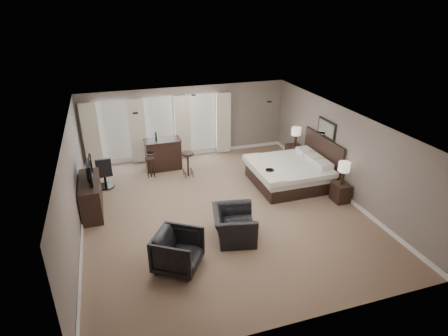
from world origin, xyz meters
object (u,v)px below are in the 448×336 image
object	(u,v)px
desk_chair	(104,172)
bar_stool_left	(151,168)
nightstand_near	(340,192)
dresser	(91,196)
armchair_far	(178,249)
bar_stool_right	(188,164)
bed	(291,163)
bar_counter	(163,154)
armchair_near	(234,220)
lamp_near	(343,173)
nightstand_far	(294,154)
lamp_far	(296,137)
tv	(88,178)

from	to	relation	value
desk_chair	bar_stool_left	bearing A→B (deg)	-172.62
nightstand_near	desk_chair	xyz separation A→B (m)	(-6.53, 3.00, 0.25)
dresser	armchair_far	bearing A→B (deg)	-59.60
bar_stool_right	armchair_far	bearing A→B (deg)	-105.37
bed	bar_counter	distance (m)	4.38
armchair_near	lamp_near	bearing A→B (deg)	-64.88
armchair_near	bar_stool_right	world-z (taller)	armchair_near
bed	dresser	xyz separation A→B (m)	(-6.03, 0.14, -0.25)
nightstand_near	dresser	xyz separation A→B (m)	(-6.92, 1.59, 0.21)
nightstand_far	bar_stool_left	distance (m)	5.09
nightstand_far	bar_counter	world-z (taller)	bar_counter
lamp_far	nightstand_near	bearing A→B (deg)	-90.00
armchair_far	bar_stool_left	bearing A→B (deg)	32.42
armchair_near	armchair_far	bearing A→B (deg)	126.87
armchair_far	bar_stool_left	size ratio (longest dim) A/B	1.43
tv	armchair_far	bearing A→B (deg)	-149.60
bar_stool_right	desk_chair	xyz separation A→B (m)	(-2.66, -0.00, 0.10)
dresser	armchair_far	xyz separation A→B (m)	(1.81, -3.09, 0.00)
bed	armchair_near	distance (m)	3.51
lamp_near	tv	bearing A→B (deg)	167.06
dresser	bar_stool_left	world-z (taller)	dresser
lamp_near	armchair_far	distance (m)	5.34
nightstand_far	armchair_far	bearing A→B (deg)	-139.28
dresser	armchair_near	xyz separation A→B (m)	(3.34, -2.39, 0.03)
nightstand_near	dresser	size ratio (longest dim) A/B	0.33
bed	bar_counter	bearing A→B (deg)	146.85
lamp_near	bar_stool_left	size ratio (longest dim) A/B	1.01
nightstand_near	bar_stool_right	world-z (taller)	bar_stool_right
bar_stool_left	desk_chair	bearing A→B (deg)	-168.09
dresser	tv	world-z (taller)	tv
dresser	bar_stool_right	xyz separation A→B (m)	(3.05, 1.41, -0.06)
tv	armchair_far	xyz separation A→B (m)	(1.81, -3.09, -0.54)
armchair_far	bar_stool_right	xyz separation A→B (m)	(1.24, 4.50, -0.06)
bed	desk_chair	size ratio (longest dim) A/B	2.21
nightstand_far	dresser	distance (m)	7.04
lamp_far	dresser	bearing A→B (deg)	-169.28
desk_chair	dresser	bearing A→B (deg)	70.18
nightstand_far	tv	world-z (taller)	tv
tv	armchair_near	distance (m)	4.14
tv	bar_counter	size ratio (longest dim) A/B	0.83
lamp_far	armchair_near	world-z (taller)	lamp_far
lamp_far	dresser	world-z (taller)	lamp_far
lamp_far	bar_stool_left	distance (m)	5.13
nightstand_near	lamp_far	world-z (taller)	lamp_far
nightstand_far	bar_stool_right	distance (m)	3.87
armchair_far	desk_chair	distance (m)	4.72
nightstand_near	lamp_near	size ratio (longest dim) A/B	0.81
armchair_far	bar_stool_left	world-z (taller)	armchair_far
armchair_near	desk_chair	bearing A→B (deg)	50.34
bed	bar_stool_left	size ratio (longest dim) A/B	3.41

